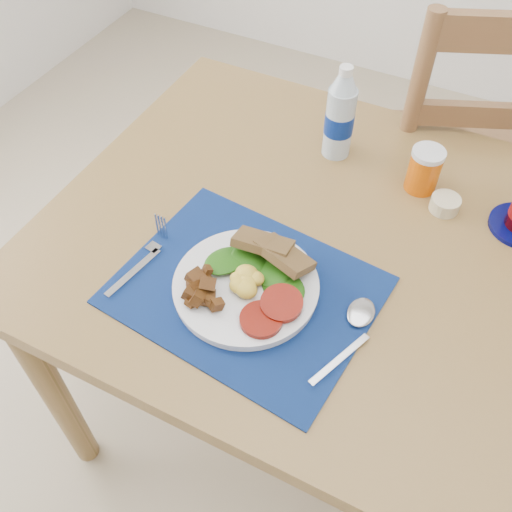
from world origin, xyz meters
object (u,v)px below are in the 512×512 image
(chair_far, at_px, (471,140))
(juice_glass, at_px, (424,171))
(water_bottle, at_px, (340,117))
(breakfast_plate, at_px, (242,284))

(chair_far, relative_size, juice_glass, 13.86)
(chair_far, relative_size, water_bottle, 5.90)
(chair_far, xyz_separation_m, water_bottle, (-0.26, -0.36, 0.22))
(chair_far, bearing_deg, juice_glass, 58.77)
(chair_far, relative_size, breakfast_plate, 4.91)
(chair_far, bearing_deg, breakfast_plate, 48.94)
(chair_far, height_order, water_bottle, chair_far)
(juice_glass, bearing_deg, water_bottle, 172.19)
(water_bottle, bearing_deg, chair_far, 54.17)
(chair_far, distance_m, breakfast_plate, 0.85)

